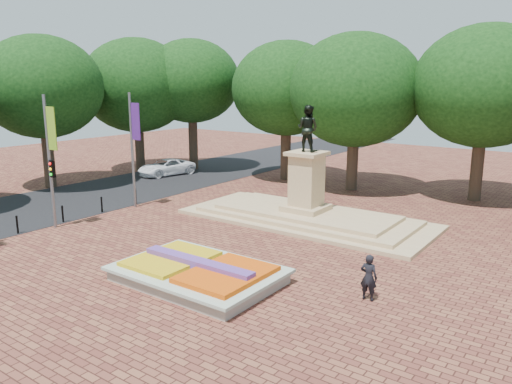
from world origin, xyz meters
TOP-DOWN VIEW (x-y plane):
  - ground at (0.00, 0.00)m, footprint 90.00×90.00m
  - asphalt_street at (-15.00, 5.00)m, footprint 9.00×90.00m
  - flower_bed at (1.03, -2.00)m, footprint 6.30×4.30m
  - monument at (0.00, 8.00)m, footprint 14.00×6.00m
  - tree_row_back at (2.33, 18.00)m, footprint 44.80×8.80m
  - tree_row_street at (-19.50, 4.67)m, footprint 8.40×25.40m
  - banner_poles at (-10.08, -1.31)m, footprint 0.88×11.17m
  - bollard_row at (-10.70, -1.50)m, footprint 0.12×13.12m
  - van at (-16.41, 13.20)m, footprint 3.22×5.16m
  - pedestrian at (7.06, 0.32)m, footprint 0.64×0.43m

SIDE VIEW (x-z plane):
  - ground at x=0.00m, z-range 0.00..0.00m
  - asphalt_street at x=-15.00m, z-range 0.00..0.02m
  - flower_bed at x=1.03m, z-range -0.08..0.83m
  - bollard_row at x=-10.70m, z-range 0.04..1.02m
  - van at x=-16.41m, z-range 0.00..1.33m
  - pedestrian at x=7.06m, z-range 0.00..1.71m
  - monument at x=0.00m, z-range -2.32..4.09m
  - banner_poles at x=-10.08m, z-range 0.38..7.38m
  - tree_row_street at x=-19.50m, z-range 1.40..11.38m
  - tree_row_back at x=2.33m, z-range 1.46..11.89m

